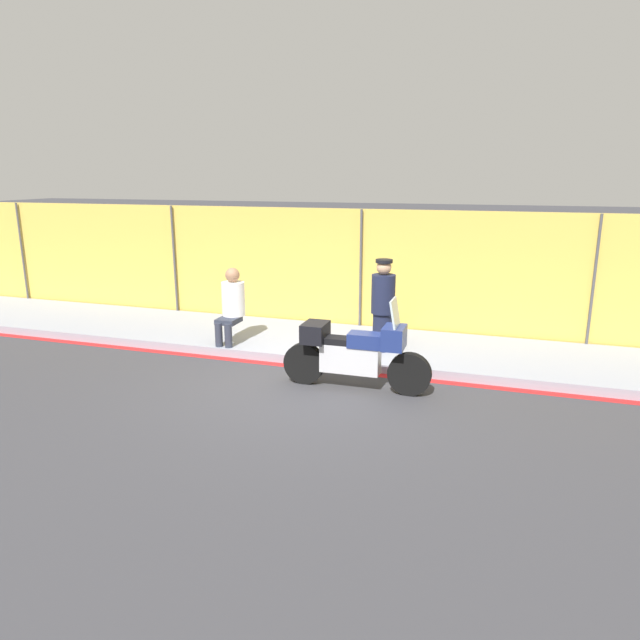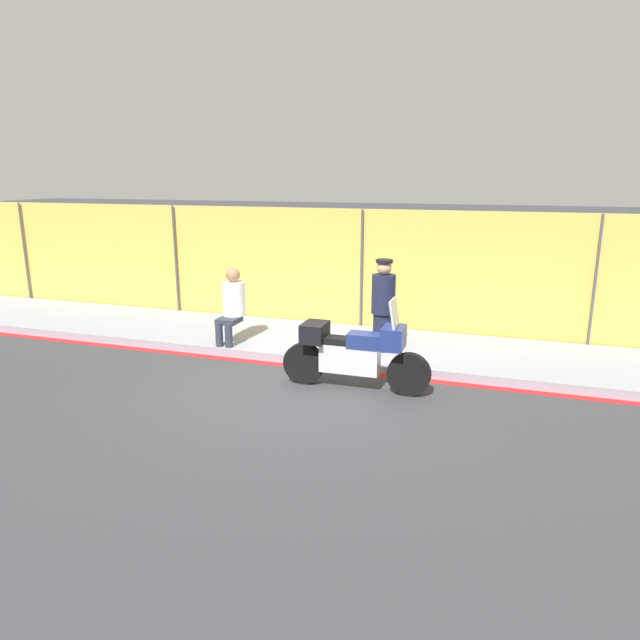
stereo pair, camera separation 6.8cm
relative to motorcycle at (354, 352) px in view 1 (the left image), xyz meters
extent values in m
plane|color=#38383D|center=(-0.71, -0.24, -0.59)|extent=(120.00, 120.00, 0.00)
cube|color=#8E93A3|center=(-0.71, 2.01, -0.51)|extent=(32.77, 2.42, 0.16)
cube|color=red|center=(-0.71, 0.71, -0.59)|extent=(32.77, 0.18, 0.01)
cube|color=gold|center=(-0.71, 3.31, 0.70)|extent=(31.13, 0.08, 2.58)
cylinder|color=#4C4C51|center=(-9.53, 3.21, 0.70)|extent=(0.05, 0.05, 2.58)
cylinder|color=#4C4C51|center=(-5.12, 3.21, 0.70)|extent=(0.05, 0.05, 2.58)
cylinder|color=#4C4C51|center=(-0.71, 3.21, 0.70)|extent=(0.05, 0.05, 2.58)
cylinder|color=#4C4C51|center=(3.70, 3.21, 0.70)|extent=(0.05, 0.05, 2.58)
cylinder|color=black|center=(0.87, 0.01, -0.26)|extent=(0.66, 0.15, 0.66)
cylinder|color=black|center=(-0.82, -0.01, -0.26)|extent=(0.66, 0.15, 0.66)
cube|color=silver|center=(-0.06, 0.00, -0.10)|extent=(0.93, 0.29, 0.45)
cube|color=navy|center=(0.18, 0.00, 0.21)|extent=(0.52, 0.31, 0.22)
cube|color=black|center=(-0.16, 0.00, 0.17)|extent=(0.60, 0.28, 0.10)
cube|color=navy|center=(0.61, 0.00, 0.29)|extent=(0.32, 0.48, 0.34)
cube|color=silver|center=(0.61, 0.00, 0.67)|extent=(0.11, 0.42, 0.42)
cube|color=black|center=(-0.63, -0.01, 0.27)|extent=(0.36, 0.51, 0.30)
cylinder|color=#191E38|center=(0.10, 1.63, -0.09)|extent=(0.35, 0.35, 0.69)
cylinder|color=#191E38|center=(0.10, 1.63, 0.61)|extent=(0.42, 0.42, 0.69)
sphere|color=tan|center=(0.10, 1.63, 1.08)|extent=(0.26, 0.26, 0.26)
cylinder|color=black|center=(0.10, 1.63, 1.20)|extent=(0.30, 0.30, 0.06)
cylinder|color=#2D3342|center=(-2.82, 0.92, -0.21)|extent=(0.14, 0.14, 0.45)
cylinder|color=#2D3342|center=(-2.63, 0.92, -0.21)|extent=(0.14, 0.14, 0.45)
cube|color=#2D3342|center=(-2.73, 1.14, 0.02)|extent=(0.37, 0.45, 0.10)
cylinder|color=white|center=(-2.73, 1.37, 0.39)|extent=(0.44, 0.44, 0.64)
sphere|color=#A37556|center=(-2.73, 1.37, 0.84)|extent=(0.27, 0.27, 0.27)
camera|label=1|loc=(2.09, -8.15, 2.66)|focal=32.00mm
camera|label=2|loc=(2.16, -8.13, 2.66)|focal=32.00mm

